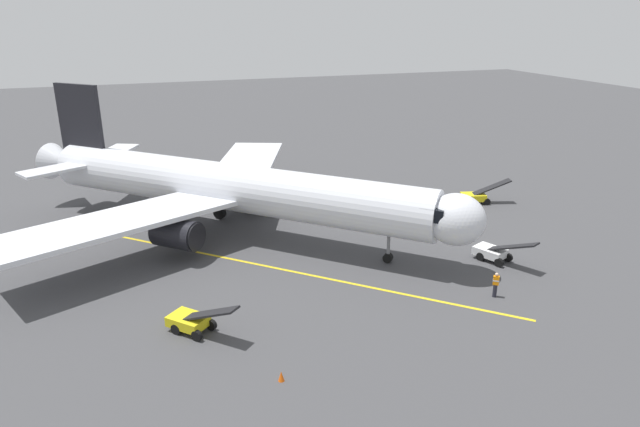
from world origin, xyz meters
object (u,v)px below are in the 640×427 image
(belt_loader_near_nose, at_px, (192,321))
(belt_loader_starboard_side, at_px, (494,252))
(belt_loader_portside, at_px, (476,196))
(safety_cone_nose_right, at_px, (406,196))
(safety_cone_nose_left, at_px, (372,224))
(safety_cone_wing_starboard, at_px, (281,376))
(airplane, at_px, (227,188))
(safety_cone_wing_port, at_px, (361,222))
(ground_crew_marshaller, at_px, (496,284))

(belt_loader_near_nose, relative_size, belt_loader_starboard_side, 0.89)
(belt_loader_portside, height_order, safety_cone_nose_right, belt_loader_portside)
(safety_cone_nose_left, bearing_deg, belt_loader_portside, -168.35)
(safety_cone_wing_starboard, bearing_deg, safety_cone_nose_right, -129.41)
(airplane, relative_size, safety_cone_wing_port, 60.46)
(airplane, height_order, belt_loader_portside, airplane)
(airplane, bearing_deg, safety_cone_wing_port, 170.21)
(safety_cone_nose_right, bearing_deg, belt_loader_near_nose, 37.30)
(safety_cone_wing_port, bearing_deg, safety_cone_nose_right, -143.96)
(safety_cone_nose_left, bearing_deg, safety_cone_wing_starboard, 53.68)
(belt_loader_starboard_side, height_order, safety_cone_nose_right, belt_loader_starboard_side)
(ground_crew_marshaller, height_order, safety_cone_wing_starboard, ground_crew_marshaller)
(safety_cone_nose_right, distance_m, safety_cone_wing_port, 8.72)
(safety_cone_nose_left, bearing_deg, airplane, -12.54)
(belt_loader_starboard_side, bearing_deg, safety_cone_wing_port, -57.70)
(safety_cone_nose_right, xyz_separation_m, safety_cone_wing_starboard, (19.48, 23.70, 0.00))
(safety_cone_nose_right, height_order, safety_cone_wing_port, same)
(belt_loader_portside, distance_m, safety_cone_nose_right, 6.69)
(safety_cone_wing_port, bearing_deg, belt_loader_portside, -172.06)
(belt_loader_starboard_side, xyz_separation_m, safety_cone_nose_right, (-0.74, -15.11, -0.44))
(belt_loader_near_nose, xyz_separation_m, safety_cone_nose_right, (-23.05, -17.56, -0.44))
(ground_crew_marshaller, bearing_deg, belt_loader_near_nose, -6.86)
(ground_crew_marshaller, relative_size, safety_cone_nose_left, 3.11)
(ground_crew_marshaller, distance_m, safety_cone_wing_starboard, 15.91)
(airplane, relative_size, safety_cone_nose_right, 60.46)
(belt_loader_portside, bearing_deg, safety_cone_wing_port, 7.94)
(airplane, xyz_separation_m, belt_loader_portside, (-23.96, 0.13, -3.29))
(ground_crew_marshaller, distance_m, safety_cone_nose_left, 14.21)
(belt_loader_portside, bearing_deg, safety_cone_nose_right, -30.06)
(airplane, height_order, ground_crew_marshaller, airplane)
(belt_loader_near_nose, xyz_separation_m, belt_loader_starboard_side, (-22.31, -2.45, 0.00))
(belt_loader_portside, distance_m, safety_cone_wing_port, 12.96)
(airplane, xyz_separation_m, safety_cone_nose_right, (-18.18, -3.21, -3.73))
(safety_cone_nose_left, height_order, safety_cone_wing_port, same)
(safety_cone_nose_left, relative_size, safety_cone_nose_right, 1.00)
(safety_cone_nose_right, bearing_deg, belt_loader_starboard_side, 87.19)
(belt_loader_portside, xyz_separation_m, safety_cone_wing_port, (12.82, 1.79, -0.44))
(belt_loader_near_nose, distance_m, safety_cone_wing_starboard, 7.12)
(belt_loader_starboard_side, distance_m, safety_cone_wing_starboard, 20.61)
(safety_cone_wing_port, bearing_deg, ground_crew_marshaller, 101.54)
(belt_loader_near_nose, distance_m, safety_cone_wing_port, 20.27)
(safety_cone_wing_port, bearing_deg, belt_loader_starboard_side, 122.30)
(safety_cone_nose_left, height_order, safety_cone_wing_starboard, same)
(airplane, relative_size, safety_cone_wing_starboard, 60.46)
(airplane, bearing_deg, belt_loader_portside, 179.68)
(belt_loader_starboard_side, xyz_separation_m, safety_cone_wing_starboard, (18.73, 8.58, -0.44))
(belt_loader_portside, bearing_deg, belt_loader_near_nose, 26.26)
(belt_loader_starboard_side, bearing_deg, ground_crew_marshaller, 55.10)
(ground_crew_marshaller, bearing_deg, safety_cone_nose_left, -80.66)
(safety_cone_nose_right, bearing_deg, belt_loader_portside, 149.94)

